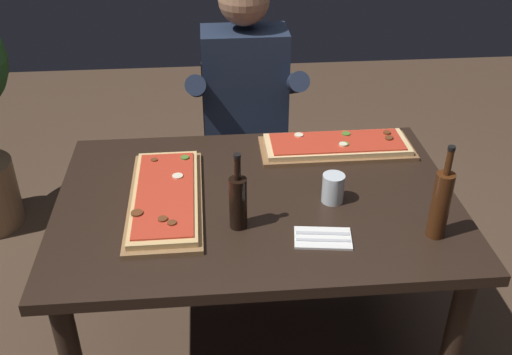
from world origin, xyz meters
The scene contains 10 objects.
ground_plane centered at (0.00, 0.00, 0.00)m, with size 6.40×6.40×0.00m, color #4C3828.
dining_table centered at (0.00, 0.00, 0.64)m, with size 1.40×0.96×0.74m.
pizza_rectangular_front centered at (0.34, 0.31, 0.76)m, with size 0.61×0.23×0.05m.
pizza_rectangular_left centered at (-0.32, 0.00, 0.76)m, with size 0.25×0.61×0.05m.
wine_bottle_dark centered at (0.55, -0.27, 0.86)m, with size 0.06×0.06×0.32m.
oil_bottle_amber centered at (-0.08, -0.16, 0.84)m, with size 0.06×0.06×0.27m.
tumbler_near_camera centered at (0.26, -0.05, 0.78)m, with size 0.08×0.08×0.10m.
napkin_cutlery_set centered at (0.19, -0.26, 0.74)m, with size 0.19×0.13×0.01m.
diner_chair centered at (0.01, 0.86, 0.49)m, with size 0.44×0.44×0.87m.
seated_diner centered at (0.01, 0.74, 0.74)m, with size 0.53×0.41×1.33m.
Camera 1 is at (-0.15, -1.72, 1.89)m, focal length 41.52 mm.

